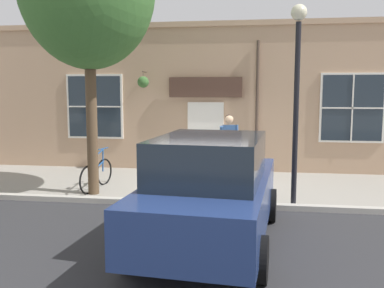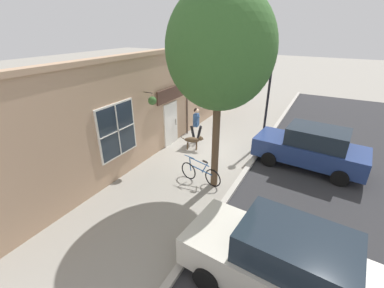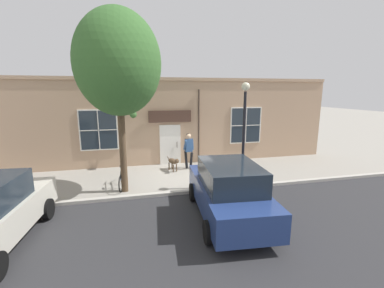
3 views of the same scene
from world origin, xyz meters
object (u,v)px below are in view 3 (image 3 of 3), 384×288
Objects in this scene: leaning_bicycle at (122,178)px; street_lamp at (244,119)px; dog_on_leash at (173,162)px; street_tree_by_curb at (118,66)px; parked_car_mid_block at (228,190)px; pedestrian_walking at (189,147)px.

leaning_bicycle is 5.42m from street_lamp.
street_lamp reaches higher than dog_on_leash.
street_tree_by_curb reaches higher than dog_on_leash.
street_tree_by_curb is 3.82× the size of leaning_bicycle.
street_tree_by_curb is 1.60× the size of street_lamp.
parked_car_mid_block is (5.01, 0.87, 0.40)m from dog_on_leash.
street_lamp is at bearing 41.01° from dog_on_leash.
street_lamp is (1.15, 4.72, 2.39)m from leaning_bicycle.
leaning_bicycle is at bearing -56.48° from dog_on_leash.
leaning_bicycle is (1.56, -2.36, -0.10)m from dog_on_leash.
pedestrian_walking is at bearing -153.00° from street_lamp.
street_tree_by_curb is 4.34m from leaning_bicycle.
parked_car_mid_block is at bearing -33.08° from street_lamp.
street_tree_by_curb reaches higher than leaning_bicycle.
parked_car_mid_block is at bearing 47.67° from street_tree_by_curb.
leaning_bicycle is 4.75m from parked_car_mid_block.
street_lamp is (3.01, 1.53, 1.68)m from pedestrian_walking.
pedestrian_walking is 1.07m from dog_on_leash.
pedestrian_walking is 5.31m from parked_car_mid_block.
dog_on_leash is at bearing 123.52° from leaning_bicycle.
leaning_bicycle is 0.42× the size of street_lamp.
dog_on_leash is at bearing -70.68° from pedestrian_walking.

